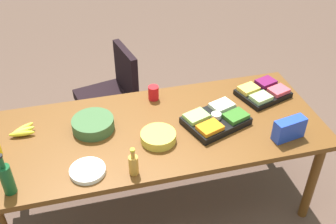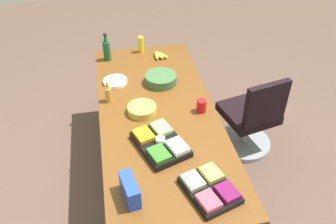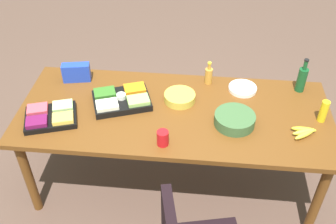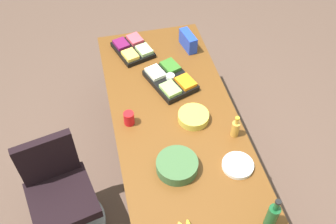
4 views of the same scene
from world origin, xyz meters
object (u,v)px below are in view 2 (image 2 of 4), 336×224
office_chair (250,122)px  chip_bag_blue (130,190)px  dressing_bottle (108,94)px  salad_bowl (161,79)px  mustard_bottle (141,44)px  chip_bowl (142,109)px  conference_table (158,120)px  wine_bottle (107,50)px  veggie_tray (160,143)px  paper_plate_stack (115,81)px  banana_bunch (159,55)px  fruit_platter (210,189)px  red_solo_cup (201,106)px

office_chair → chip_bag_blue: bearing=-50.4°
chip_bag_blue → dressing_bottle: bearing=-176.2°
salad_bowl → mustard_bottle: size_ratio=1.69×
chip_bowl → dressing_bottle: size_ratio=1.23×
conference_table → salad_bowl: 0.46m
office_chair → chip_bowl: size_ratio=3.77×
office_chair → wine_bottle: bearing=-118.9°
conference_table → dressing_bottle: size_ratio=11.95×
mustard_bottle → dressing_bottle: (0.82, -0.39, -0.01)m
conference_table → office_chair: size_ratio=2.59×
dressing_bottle → wine_bottle: (-0.72, 0.03, 0.04)m
veggie_tray → chip_bag_blue: chip_bag_blue is taller
dressing_bottle → paper_plate_stack: 0.29m
chip_bag_blue → conference_table: bearing=159.1°
banana_bunch → mustard_bottle: (-0.15, -0.16, 0.06)m
conference_table → fruit_platter: fruit_platter is taller
salad_bowl → dressing_bottle: bearing=-68.1°
banana_bunch → chip_bag_blue: size_ratio=0.79×
conference_table → dressing_bottle: bearing=-122.0°
red_solo_cup → dressing_bottle: 0.80m
fruit_platter → chip_bag_blue: chip_bag_blue is taller
mustard_bottle → wine_bottle: size_ratio=0.60×
conference_table → dressing_bottle: 0.48m
mustard_bottle → office_chair: bearing=49.2°
wine_bottle → paper_plate_stack: wine_bottle is taller
conference_table → chip_bag_blue: chip_bag_blue is taller
dressing_bottle → conference_table: bearing=58.0°
conference_table → office_chair: bearing=103.6°
veggie_tray → office_chair: bearing=122.2°
office_chair → red_solo_cup: same height
dressing_bottle → chip_bag_blue: 1.07m
salad_bowl → wine_bottle: size_ratio=1.01×
office_chair → chip_bowl: 1.20m
salad_bowl → paper_plate_stack: bearing=-100.6°
dressing_bottle → paper_plate_stack: dressing_bottle is taller
fruit_platter → mustard_bottle: (-1.94, -0.19, 0.05)m
salad_bowl → conference_table: bearing=-13.1°
conference_table → red_solo_cup: size_ratio=21.06×
mustard_bottle → veggie_tray: size_ratio=0.34×
mustard_bottle → chip_bag_blue: size_ratio=0.78×
conference_table → paper_plate_stack: size_ratio=10.53×
chip_bowl → veggie_tray: (0.43, 0.08, 0.01)m
chip_bowl → paper_plate_stack: size_ratio=1.08×
fruit_platter → chip_bag_blue: (-0.05, -0.50, 0.04)m
red_solo_cup → chip_bag_blue: (0.78, -0.67, 0.02)m
chip_bowl → dressing_bottle: dressing_bottle is taller
chip_bowl → fruit_platter: bearing=19.2°
office_chair → fruit_platter: (1.11, -0.77, 0.47)m
banana_bunch → dressing_bottle: (0.67, -0.55, 0.05)m
chip_bowl → chip_bag_blue: 0.87m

